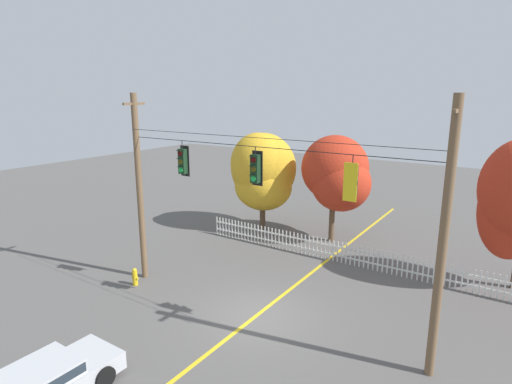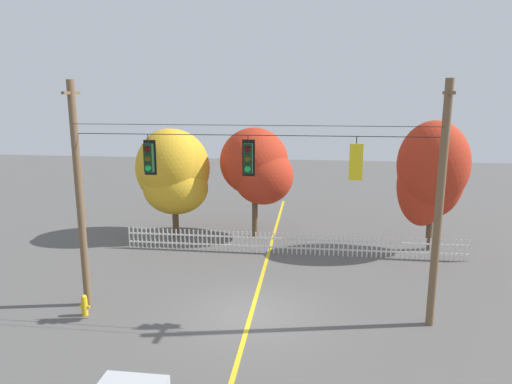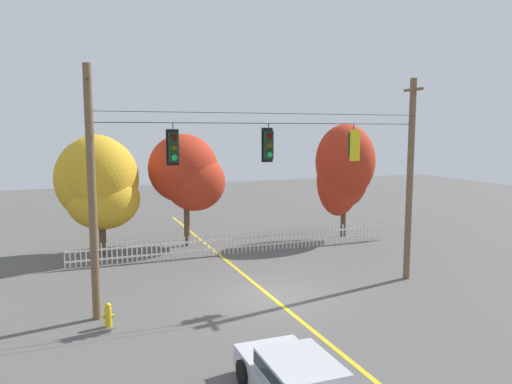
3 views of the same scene
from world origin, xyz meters
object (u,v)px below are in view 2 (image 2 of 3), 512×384
Objects in this scene: autumn_maple_mid at (258,167)px; autumn_oak_far_east at (432,172)px; autumn_maple_near_fence at (172,172)px; traffic_signal_northbound_secondary at (149,158)px; traffic_signal_westbound_side at (248,158)px; traffic_signal_eastbound_side at (356,162)px; fire_hydrant at (84,305)px.

autumn_oak_far_east is at bearing -9.81° from autumn_maple_mid.
autumn_maple_near_fence is at bearing -173.16° from autumn_maple_mid.
traffic_signal_westbound_side is (3.45, 0.00, 0.04)m from traffic_signal_northbound_secondary.
traffic_signal_eastbound_side is 0.24× the size of autumn_maple_near_fence.
traffic_signal_northbound_secondary and traffic_signal_eastbound_side have the same top height.
traffic_signal_northbound_secondary is 13.88m from autumn_oak_far_east.
traffic_signal_northbound_secondary is 5.77m from fire_hydrant.
traffic_signal_westbound_side reaches higher than autumn_maple_near_fence.
traffic_signal_westbound_side is 0.23× the size of autumn_maple_near_fence.
fire_hydrant is (-0.40, -9.61, -3.23)m from autumn_maple_near_fence.
autumn_oak_far_east is 8.34× the size of fire_hydrant.
autumn_oak_far_east is (7.92, 7.81, -1.59)m from traffic_signal_westbound_side.
traffic_signal_westbound_side and traffic_signal_eastbound_side have the same top height.
traffic_signal_northbound_secondary is at bearing -105.83° from autumn_maple_mid.
autumn_maple_mid is at bearing 63.86° from fire_hydrant.
autumn_oak_far_east is at bearing 34.51° from traffic_signal_northbound_secondary.
autumn_oak_far_east is (8.73, -1.51, 0.19)m from autumn_maple_mid.
traffic_signal_westbound_side is 0.23× the size of autumn_maple_mid.
traffic_signal_northbound_secondary is 1.01× the size of traffic_signal_eastbound_side.
autumn_oak_far_east reaches higher than autumn_maple_near_fence.
traffic_signal_eastbound_side is at bearing -0.32° from traffic_signal_westbound_side.
traffic_signal_eastbound_side is 0.24× the size of autumn_maple_mid.
autumn_maple_near_fence is at bearing 175.88° from autumn_oak_far_east.
autumn_maple_near_fence is 7.63× the size of fire_hydrant.
traffic_signal_westbound_side is at bearing 0.00° from traffic_signal_northbound_secondary.
autumn_oak_far_east reaches higher than autumn_maple_mid.
traffic_signal_northbound_secondary reaches higher than autumn_maple_mid.
traffic_signal_westbound_side reaches higher than fire_hydrant.
autumn_oak_far_east is at bearing 60.77° from traffic_signal_eastbound_side.
traffic_signal_westbound_side is at bearing -58.42° from autumn_maple_near_fence.
autumn_maple_near_fence is at bearing 102.51° from traffic_signal_northbound_secondary.
autumn_maple_near_fence is (-8.93, 8.79, -1.98)m from traffic_signal_eastbound_side.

